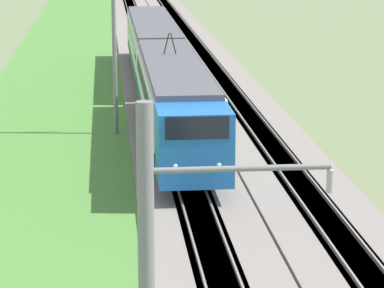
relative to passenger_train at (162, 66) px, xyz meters
name	(u,v)px	position (x,y,z in m)	size (l,w,h in m)	color
ballast_main	(158,91)	(4.28, 0.00, -2.29)	(240.00, 4.40, 0.30)	gray
ballast_adjacent	(228,90)	(4.28, -4.51, -2.29)	(240.00, 4.40, 0.30)	gray
track_main	(158,91)	(4.28, 0.00, -2.28)	(240.00, 1.57, 0.45)	#4C4238
track_adjacent	(228,90)	(4.28, -4.51, -2.28)	(240.00, 1.57, 0.45)	#4C4238
grass_verge	(74,94)	(4.28, 5.31, -2.38)	(240.00, 10.70, 0.12)	#4C8438
passenger_train	(162,66)	(0.00, 0.00, 0.00)	(40.31, 2.98, 5.19)	blue
catenary_mast_mid	(115,43)	(-7.12, 2.77, 2.31)	(0.22, 2.56, 9.22)	slate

